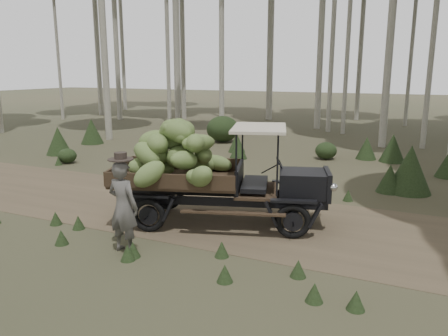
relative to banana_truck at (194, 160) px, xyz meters
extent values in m
plane|color=#473D2B|center=(-1.58, 0.66, -1.41)|extent=(120.00, 120.00, 0.00)
cube|color=brown|center=(-1.58, 0.66, -1.40)|extent=(70.00, 4.00, 0.01)
cube|color=black|center=(2.24, 0.72, -0.45)|extent=(1.19, 1.16, 0.53)
cube|color=black|center=(2.74, 0.88, -0.45)|extent=(0.38, 0.95, 0.60)
cube|color=black|center=(0.95, 0.31, -0.35)|extent=(0.48, 1.31, 0.53)
cube|color=#38281C|center=(-0.33, -0.09, -0.45)|extent=(3.09, 2.46, 0.08)
cube|color=#38281C|center=(-0.59, 0.73, -0.27)|extent=(2.59, 0.87, 0.31)
cube|color=#38281C|center=(-0.07, -0.92, -0.27)|extent=(2.59, 0.87, 0.31)
cube|color=#38281C|center=(-1.62, -0.50, -0.27)|extent=(0.58, 1.67, 0.31)
cube|color=beige|center=(1.35, 0.44, 0.73)|extent=(1.55, 1.89, 0.06)
cube|color=black|center=(0.52, 0.56, -0.81)|extent=(4.25, 1.42, 0.17)
cube|color=black|center=(0.74, -0.14, -0.81)|extent=(4.25, 1.42, 0.17)
torus|color=black|center=(1.82, 1.39, -1.04)|extent=(0.74, 0.35, 0.73)
torus|color=black|center=(2.29, -0.07, -1.04)|extent=(0.74, 0.35, 0.73)
torus|color=black|center=(-1.02, 0.50, -1.04)|extent=(0.74, 0.35, 0.73)
torus|color=black|center=(-0.56, -0.97, -1.04)|extent=(0.74, 0.35, 0.73)
sphere|color=beige|center=(2.69, 1.31, -0.40)|extent=(0.17, 0.17, 0.17)
sphere|color=beige|center=(2.95, 0.49, -0.40)|extent=(0.17, 0.17, 0.17)
ellipsoid|color=#5C733B|center=(0.42, -0.59, -0.23)|extent=(0.49, 0.83, 0.61)
ellipsoid|color=#5C733B|center=(0.12, 0.23, 0.09)|extent=(0.72, 0.93, 0.56)
ellipsoid|color=#5C733B|center=(-0.87, -0.18, 0.40)|extent=(0.92, 0.83, 0.57)
ellipsoid|color=#5C733B|center=(-0.48, -0.04, 0.63)|extent=(0.54, 0.78, 0.70)
ellipsoid|color=#5C733B|center=(-0.17, 0.76, -0.19)|extent=(0.81, 0.55, 0.53)
ellipsoid|color=#5C733B|center=(-0.27, -0.14, 0.09)|extent=(0.79, 0.85, 0.56)
ellipsoid|color=#5C733B|center=(0.19, -0.12, 0.42)|extent=(0.72, 0.86, 0.38)
ellipsoid|color=#5C733B|center=(-0.29, -0.22, 0.66)|extent=(0.86, 0.51, 0.62)
ellipsoid|color=#5C733B|center=(-0.26, 0.64, -0.21)|extent=(0.81, 0.61, 0.56)
ellipsoid|color=#5C733B|center=(-1.11, -0.06, 0.07)|extent=(0.95, 0.77, 0.68)
ellipsoid|color=#5C733B|center=(-0.66, 0.11, 0.42)|extent=(0.53, 0.89, 0.67)
ellipsoid|color=#5C733B|center=(-0.46, -0.14, 0.63)|extent=(0.71, 0.58, 0.49)
ellipsoid|color=#5C733B|center=(-0.77, -0.17, -0.15)|extent=(0.85, 0.63, 0.58)
ellipsoid|color=#5C733B|center=(-0.80, -0.59, 0.18)|extent=(0.94, 0.66, 0.70)
ellipsoid|color=#5C733B|center=(-0.62, -0.46, 0.38)|extent=(0.77, 0.77, 0.45)
ellipsoid|color=#5C733B|center=(-0.40, -0.15, 0.67)|extent=(0.49, 0.73, 0.50)
ellipsoid|color=#5C733B|center=(0.16, 0.85, -0.21)|extent=(0.84, 0.54, 0.51)
ellipsoid|color=#5C733B|center=(-1.06, 0.24, 0.13)|extent=(0.48, 0.65, 0.36)
ellipsoid|color=#5C733B|center=(-0.46, -0.04, 0.42)|extent=(0.77, 0.79, 0.52)
ellipsoid|color=#5C733B|center=(-0.21, -0.10, 0.62)|extent=(0.66, 0.80, 0.62)
ellipsoid|color=#5C733B|center=(-1.37, 0.14, -0.19)|extent=(0.73, 0.90, 0.61)
ellipsoid|color=#5C733B|center=(-0.70, -0.46, 0.14)|extent=(0.64, 0.88, 0.65)
ellipsoid|color=#5C733B|center=(-0.47, 0.08, 0.41)|extent=(0.53, 0.79, 0.63)
ellipsoid|color=#5C733B|center=(-0.26, -0.11, 0.65)|extent=(0.90, 0.97, 0.73)
ellipsoid|color=#5C733B|center=(-1.04, -0.47, -0.19)|extent=(0.65, 0.90, 0.71)
ellipsoid|color=#5C733B|center=(0.03, -0.47, 0.09)|extent=(0.61, 0.81, 0.50)
ellipsoid|color=#5C733B|center=(0.19, -0.28, 0.43)|extent=(0.63, 0.71, 0.42)
ellipsoid|color=#5C733B|center=(-0.42, -1.08, -0.12)|extent=(0.81, 0.93, 0.73)
ellipsoid|color=#5C733B|center=(0.59, -0.76, -0.14)|extent=(0.87, 0.80, 0.67)
imported|color=#524F4B|center=(-0.39, -2.00, -0.54)|extent=(0.66, 0.46, 1.74)
cylinder|color=#2C241F|center=(-0.39, -2.00, 0.36)|extent=(0.49, 0.49, 0.02)
cylinder|color=#2C241F|center=(-0.39, -2.00, 0.42)|extent=(0.25, 0.25, 0.14)
cylinder|color=#B2AD9E|center=(-14.76, 16.30, 6.28)|extent=(0.34, 0.34, 15.37)
cone|color=#233319|center=(2.57, 9.01, -0.98)|extent=(0.77, 0.77, 0.86)
ellipsoid|color=#233319|center=(1.18, 8.32, -1.07)|extent=(0.82, 0.82, 0.65)
cone|color=#233319|center=(4.26, 4.62, -0.74)|extent=(1.20, 1.20, 1.33)
cone|color=#233319|center=(3.76, 4.41, -1.01)|extent=(0.71, 0.71, 0.79)
cone|color=#233319|center=(-2.52, 8.28, -1.01)|extent=(0.71, 0.71, 0.79)
ellipsoid|color=#233319|center=(-4.15, 10.41, -0.78)|extent=(1.53, 1.53, 1.22)
cone|color=#233319|center=(-8.85, 4.80, -0.85)|extent=(1.00, 1.00, 1.11)
cone|color=#233319|center=(-5.74, 7.63, -1.14)|extent=(0.48, 0.48, 0.53)
cone|color=#233319|center=(-1.92, 7.05, -1.03)|extent=(0.69, 0.69, 0.76)
cone|color=#233319|center=(3.51, 8.88, -0.89)|extent=(0.93, 0.93, 1.04)
ellipsoid|color=#233319|center=(-7.26, 3.62, -1.13)|extent=(0.67, 0.67, 0.54)
cone|color=#233319|center=(-6.88, 11.08, -0.98)|extent=(0.77, 0.77, 0.86)
cone|color=#233319|center=(-9.46, 7.45, -0.83)|extent=(1.04, 1.04, 1.15)
cone|color=#233319|center=(2.87, 3.08, -1.26)|extent=(0.27, 0.27, 0.30)
cone|color=#233319|center=(3.85, -2.31, -1.26)|extent=(0.27, 0.27, 0.30)
cone|color=#233319|center=(-2.46, 2.95, -1.26)|extent=(0.27, 0.27, 0.30)
cone|color=#233319|center=(-0.10, -2.32, -1.26)|extent=(0.27, 0.27, 0.30)
cone|color=#233319|center=(-1.72, -2.26, -1.26)|extent=(0.27, 0.27, 0.30)
cone|color=#233319|center=(-2.68, -1.46, -1.26)|extent=(0.27, 0.27, 0.30)
cone|color=#233319|center=(3.27, -2.34, -1.26)|extent=(0.27, 0.27, 0.30)
cone|color=#233319|center=(-1.48, 3.43, -1.26)|extent=(0.27, 0.27, 0.30)
cone|color=#233319|center=(-0.09, -2.16, -1.26)|extent=(0.27, 0.27, 0.30)
cone|color=#233319|center=(1.82, -2.32, -1.26)|extent=(0.27, 0.27, 0.30)
cone|color=#233319|center=(-7.31, 3.22, -1.26)|extent=(0.27, 0.27, 0.30)
cone|color=#233319|center=(2.84, -1.66, -1.26)|extent=(0.27, 0.27, 0.30)
cone|color=#233319|center=(-2.03, -1.46, -1.26)|extent=(0.27, 0.27, 0.30)
cone|color=#233319|center=(1.36, -1.47, -1.26)|extent=(0.27, 0.27, 0.30)
camera|label=1|loc=(4.51, -8.18, 1.91)|focal=35.00mm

